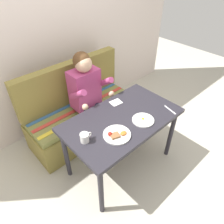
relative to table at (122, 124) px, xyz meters
The scene contains 10 objects.
ground_plane 0.65m from the table, ahead, with size 8.00×8.00×0.00m, color #BBB6A4.
back_wall 1.43m from the table, 90.00° to the left, with size 4.40×0.10×2.60m, color beige.
table is the anchor object (origin of this frame).
couch 0.83m from the table, 90.00° to the left, with size 1.44×0.56×1.00m.
person 0.60m from the table, 87.33° to the left, with size 0.45×0.61×1.21m.
plate_breakfast 0.27m from the table, 145.88° to the right, with size 0.26×0.26×0.05m.
plate_eggs 0.23m from the table, 52.98° to the right, with size 0.22×0.22×0.04m.
coffee_mug 0.48m from the table, behind, with size 0.12×0.08×0.09m.
napkin 0.28m from the table, 59.75° to the left, with size 0.12×0.10×0.01m, color silver.
fork 0.54m from the table, 28.16° to the right, with size 0.01×0.17×0.01m, color silver.
Camera 1 is at (-1.14, -1.10, 2.09)m, focal length 33.11 mm.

